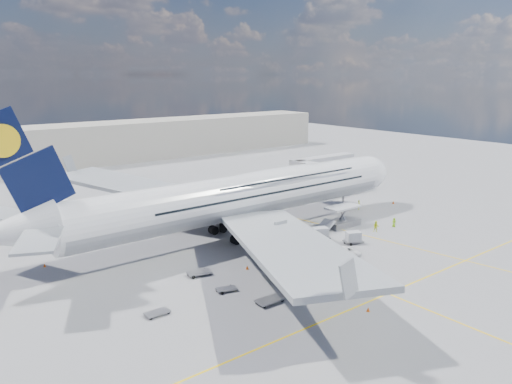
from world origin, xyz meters
TOP-DOWN VIEW (x-y plane):
  - ground at (0.00, 0.00)m, footprint 300.00×300.00m
  - taxi_line_main at (0.00, 0.00)m, footprint 0.25×220.00m
  - taxi_line_cross at (0.00, -20.00)m, footprint 120.00×0.25m
  - taxi_line_diag at (14.00, 10.00)m, footprint 14.16×99.06m
  - airliner at (0.26, 10.00)m, footprint 77.26×79.15m
  - jet_bridge at (29.81, 20.94)m, footprint 18.80×12.10m
  - cargo_loader at (16.82, 2.89)m, footprint 8.53×3.20m
  - terminal at (0.00, 95.00)m, footprint 180.00×16.00m
  - tree_line at (40.00, 140.00)m, footprint 160.00×6.00m
  - dolly_row_a at (-25.16, -7.35)m, footprint 2.76×1.51m
  - dolly_row_b at (-13.20, -12.88)m, footprint 3.45×1.90m
  - dolly_row_c at (-15.27, -0.46)m, footprint 3.47×2.34m
  - dolly_back at (-15.32, -6.94)m, footprint 2.88×2.07m
  - dolly_nose_far at (11.21, -4.66)m, footprint 3.48×2.83m
  - dolly_nose_near at (8.26, -0.06)m, footprint 3.70×2.89m
  - baggage_tug at (-6.30, -7.49)m, footprint 3.07×1.91m
  - catering_truck_inner at (-1.44, 25.34)m, footprint 6.07×2.65m
  - catering_truck_outer at (-22.44, 35.41)m, footprint 7.18×3.05m
  - service_van at (6.37, -7.70)m, footprint 3.19×4.68m
  - crew_nose at (28.02, 8.41)m, footprint 0.83×0.82m
  - crew_loader at (18.81, -3.19)m, footprint 1.20×1.23m
  - crew_wing at (-6.36, -10.73)m, footprint 0.64×1.01m
  - crew_van at (23.70, -3.32)m, footprint 0.68×0.91m
  - crew_tug at (-8.18, -8.09)m, footprint 1.37×1.06m
  - cone_nose at (37.37, 6.99)m, footprint 0.50×0.50m
  - cone_wing_left_inner at (-6.43, 21.76)m, footprint 0.46×0.46m
  - cone_wing_left_outer at (-10.23, 32.19)m, footprint 0.48×0.48m
  - cone_wing_right_inner at (-8.88, -2.82)m, footprint 0.46×0.46m
  - cone_wing_right_outer at (-5.71, -21.58)m, footprint 0.41×0.41m
  - cone_tail at (-30.87, 15.68)m, footprint 0.40×0.40m

SIDE VIEW (x-z plane):
  - ground at x=0.00m, z-range 0.00..0.00m
  - taxi_line_main at x=0.00m, z-range 0.00..0.01m
  - taxi_line_cross at x=0.00m, z-range 0.00..0.01m
  - taxi_line_diag at x=14.00m, z-range 0.00..0.01m
  - cone_tail at x=-30.87m, z-range -0.01..0.50m
  - cone_wing_right_outer at x=-5.71m, z-range -0.01..0.51m
  - cone_wing_right_inner at x=-8.88m, z-range -0.01..0.57m
  - cone_wing_left_inner at x=-6.43m, z-range -0.01..0.58m
  - dolly_back at x=-15.32m, z-range 0.10..0.48m
  - cone_wing_left_outer at x=-10.23m, z-range -0.01..0.60m
  - cone_nose at x=37.37m, z-range -0.01..0.62m
  - dolly_row_a at x=-25.16m, z-range 0.11..0.51m
  - dolly_row_c at x=-15.27m, z-range 0.13..0.59m
  - dolly_row_b at x=-13.20m, z-range 0.14..0.63m
  - service_van at x=6.37m, z-range 0.00..1.19m
  - baggage_tug at x=-6.30m, z-range -0.10..1.68m
  - crew_wing at x=-6.36m, z-range 0.00..1.61m
  - crew_van at x=23.70m, z-range 0.00..1.70m
  - crew_tug at x=-8.18m, z-range 0.00..1.87m
  - crew_nose at x=28.02m, z-range 0.00..1.93m
  - crew_loader at x=18.81m, z-range 0.00..1.99m
  - dolly_nose_far at x=11.21m, z-range 0.07..2.02m
  - dolly_nose_near at x=8.26m, z-range 0.08..2.15m
  - cargo_loader at x=16.82m, z-range -0.59..3.09m
  - catering_truck_inner at x=-1.44m, z-range -0.10..3.45m
  - catering_truck_outer at x=-22.44m, z-range -0.15..4.06m
  - tree_line at x=40.00m, z-range 0.00..8.00m
  - terminal at x=0.00m, z-range 0.00..12.00m
  - jet_bridge at x=29.81m, z-range 2.60..11.10m
  - airliner at x=0.26m, z-range -4.98..18.72m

